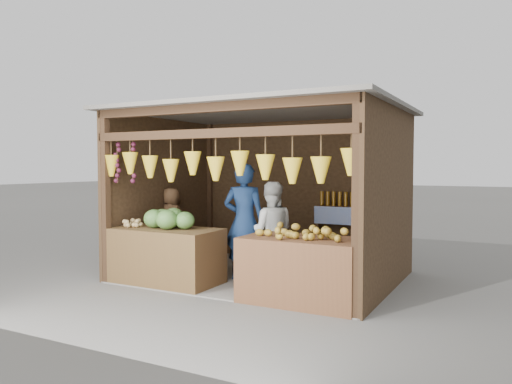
% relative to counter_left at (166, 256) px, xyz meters
% --- Properties ---
extents(ground, '(80.00, 80.00, 0.00)m').
position_rel_counter_left_xyz_m(ground, '(1.10, 1.07, -0.42)').
color(ground, '#514F49').
rests_on(ground, ground).
extents(stall_structure, '(4.30, 3.30, 2.66)m').
position_rel_counter_left_xyz_m(stall_structure, '(1.07, 1.03, 1.25)').
color(stall_structure, slate).
rests_on(stall_structure, ground).
extents(back_shelf, '(1.25, 0.32, 1.32)m').
position_rel_counter_left_xyz_m(back_shelf, '(2.15, 2.35, 0.46)').
color(back_shelf, '#382314').
rests_on(back_shelf, ground).
extents(counter_left, '(1.65, 0.85, 0.83)m').
position_rel_counter_left_xyz_m(counter_left, '(0.00, 0.00, 0.00)').
color(counter_left, '#452C17').
rests_on(counter_left, ground).
extents(counter_right, '(1.57, 0.85, 0.84)m').
position_rel_counter_left_xyz_m(counter_right, '(2.22, -0.02, 0.01)').
color(counter_right, '#532F1B').
rests_on(counter_right, ground).
extents(stool, '(0.29, 0.29, 0.28)m').
position_rel_counter_left_xyz_m(stool, '(-0.73, 1.09, -0.28)').
color(stool, black).
rests_on(stool, ground).
extents(man_standing, '(0.73, 0.55, 1.82)m').
position_rel_counter_left_xyz_m(man_standing, '(0.95, 0.72, 0.49)').
color(man_standing, navy).
rests_on(man_standing, ground).
extents(woman_standing, '(0.91, 0.83, 1.53)m').
position_rel_counter_left_xyz_m(woman_standing, '(1.31, 0.91, 0.35)').
color(woman_standing, silver).
rests_on(woman_standing, ground).
extents(vendor_seated, '(0.64, 0.54, 1.12)m').
position_rel_counter_left_xyz_m(vendor_seated, '(-0.73, 1.09, 0.42)').
color(vendor_seated, brown).
rests_on(vendor_seated, stool).
extents(melon_pile, '(1.00, 0.50, 0.32)m').
position_rel_counter_left_xyz_m(melon_pile, '(-0.01, 0.03, 0.58)').
color(melon_pile, '#1E4612').
rests_on(melon_pile, counter_left).
extents(tanfruit_pile, '(0.34, 0.40, 0.13)m').
position_rel_counter_left_xyz_m(tanfruit_pile, '(-0.57, -0.05, 0.48)').
color(tanfruit_pile, '#A07F4A').
rests_on(tanfruit_pile, counter_left).
extents(mango_pile, '(1.40, 0.64, 0.22)m').
position_rel_counter_left_xyz_m(mango_pile, '(2.23, -0.08, 0.54)').
color(mango_pile, '#B65D18').
rests_on(mango_pile, counter_right).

